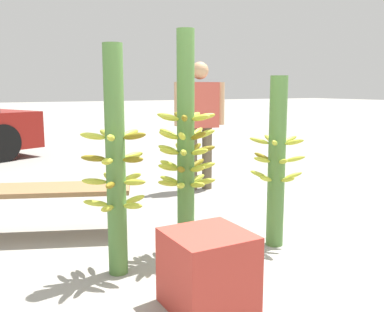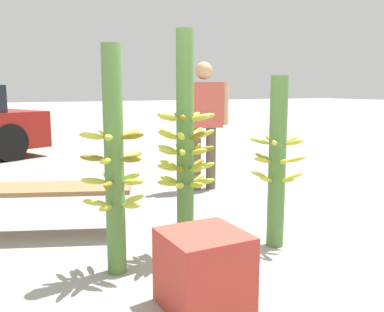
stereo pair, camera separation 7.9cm
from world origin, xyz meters
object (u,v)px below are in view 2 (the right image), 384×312
object	(u,v)px
banana_stalk_left	(114,163)
produce_crate	(204,270)
banana_stalk_right	(277,163)
market_bench	(42,193)
banana_stalk_center	(185,147)
vendor_person	(204,115)

from	to	relation	value
banana_stalk_left	produce_crate	size ratio (longest dim) A/B	3.42
banana_stalk_right	produce_crate	distance (m)	1.26
banana_stalk_left	banana_stalk_right	xyz separation A→B (m)	(1.30, -0.09, -0.08)
banana_stalk_left	market_bench	world-z (taller)	banana_stalk_left
banana_stalk_center	vendor_person	xyz separation A→B (m)	(1.17, 1.84, 0.10)
banana_stalk_right	market_bench	size ratio (longest dim) A/B	0.87
banana_stalk_left	produce_crate	xyz separation A→B (m)	(0.30, -0.70, -0.54)
market_bench	banana_stalk_left	bearing A→B (deg)	-50.03
produce_crate	market_bench	bearing A→B (deg)	110.16
banana_stalk_left	banana_stalk_right	distance (m)	1.31
banana_stalk_center	produce_crate	distance (m)	1.01
banana_stalk_center	banana_stalk_right	world-z (taller)	banana_stalk_center
produce_crate	vendor_person	bearing A→B (deg)	61.16
banana_stalk_right	market_bench	bearing A→B (deg)	145.67
banana_stalk_left	vendor_person	world-z (taller)	vendor_person
banana_stalk_center	produce_crate	xyz separation A→B (m)	(-0.26, -0.76, -0.61)
market_bench	produce_crate	bearing A→B (deg)	-47.91
banana_stalk_center	vendor_person	bearing A→B (deg)	57.52
banana_stalk_left	produce_crate	distance (m)	0.94
vendor_person	market_bench	world-z (taller)	vendor_person
banana_stalk_left	vendor_person	xyz separation A→B (m)	(1.74, 1.90, 0.17)
banana_stalk_center	market_bench	world-z (taller)	banana_stalk_center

